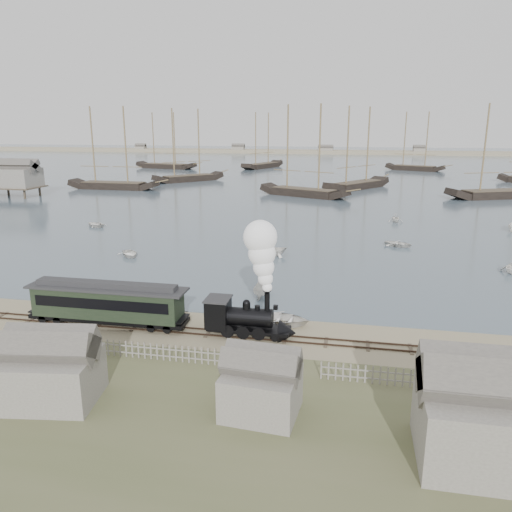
# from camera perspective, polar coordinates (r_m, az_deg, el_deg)

# --- Properties ---
(ground) EXTENTS (600.00, 600.00, 0.00)m
(ground) POSITION_cam_1_polar(r_m,az_deg,el_deg) (39.82, 0.91, -8.13)
(ground) COLOR tan
(ground) RESTS_ON ground
(harbor_water) EXTENTS (600.00, 336.00, 0.06)m
(harbor_water) POSITION_cam_1_polar(r_m,az_deg,el_deg) (206.80, 9.42, 10.28)
(harbor_water) COLOR #465764
(harbor_water) RESTS_ON ground
(rail_track) EXTENTS (120.00, 1.80, 0.16)m
(rail_track) POSITION_cam_1_polar(r_m,az_deg,el_deg) (38.00, 0.36, -9.23)
(rail_track) COLOR #35261D
(rail_track) RESTS_ON ground
(picket_fence_west) EXTENTS (19.00, 0.10, 1.20)m
(picket_fence_west) POSITION_cam_1_polar(r_m,az_deg,el_deg) (35.43, -11.80, -11.50)
(picket_fence_west) COLOR slate
(picket_fence_west) RESTS_ON ground
(picket_fence_east) EXTENTS (15.00, 0.10, 1.20)m
(picket_fence_east) POSITION_cam_1_polar(r_m,az_deg,el_deg) (33.10, 20.90, -14.20)
(picket_fence_east) COLOR slate
(picket_fence_east) RESTS_ON ground
(shed_left) EXTENTS (5.00, 4.00, 4.10)m
(shed_left) POSITION_cam_1_polar(r_m,az_deg,el_deg) (32.32, -22.00, -15.05)
(shed_left) COLOR slate
(shed_left) RESTS_ON ground
(shed_mid) EXTENTS (4.00, 3.50, 3.60)m
(shed_mid) POSITION_cam_1_polar(r_m,az_deg,el_deg) (29.00, 0.58, -17.52)
(shed_mid) COLOR slate
(shed_mid) RESTS_ON ground
(shed_right) EXTENTS (6.00, 5.00, 5.10)m
(shed_right) POSITION_cam_1_polar(r_m,az_deg,el_deg) (27.78, 24.27, -20.58)
(shed_right) COLOR slate
(shed_right) RESTS_ON ground
(far_spit) EXTENTS (500.00, 20.00, 1.80)m
(far_spit) POSITION_cam_1_polar(r_m,az_deg,el_deg) (286.61, 9.98, 11.44)
(far_spit) COLOR tan
(far_spit) RESTS_ON ground
(locomotive) EXTENTS (6.86, 2.56, 8.55)m
(locomotive) POSITION_cam_1_polar(r_m,az_deg,el_deg) (36.60, 0.24, -3.60)
(locomotive) COLOR black
(locomotive) RESTS_ON ground
(passenger_coach) EXTENTS (12.84, 2.48, 3.12)m
(passenger_coach) POSITION_cam_1_polar(r_m,az_deg,el_deg) (41.15, -16.61, -5.04)
(passenger_coach) COLOR black
(passenger_coach) RESTS_ON ground
(beached_dinghy) EXTENTS (3.61, 4.74, 0.92)m
(beached_dinghy) POSITION_cam_1_polar(r_m,az_deg,el_deg) (40.24, 2.98, -7.19)
(beached_dinghy) COLOR white
(beached_dinghy) RESTS_ON ground
(rowboat_0) EXTENTS (4.20, 4.06, 0.71)m
(rowboat_0) POSITION_cam_1_polar(r_m,az_deg,el_deg) (62.20, -14.25, 0.27)
(rowboat_0) COLOR white
(rowboat_0) RESTS_ON harbor_water
(rowboat_1) EXTENTS (4.20, 4.33, 1.74)m
(rowboat_1) POSITION_cam_1_polar(r_m,az_deg,el_deg) (60.36, 2.12, 0.79)
(rowboat_1) COLOR white
(rowboat_1) RESTS_ON harbor_water
(rowboat_2) EXTENTS (3.42, 1.45, 1.30)m
(rowboat_2) POSITION_cam_1_polar(r_m,az_deg,el_deg) (46.28, 0.62, -3.87)
(rowboat_2) COLOR white
(rowboat_2) RESTS_ON harbor_water
(rowboat_3) EXTENTS (3.74, 4.27, 0.74)m
(rowboat_3) POSITION_cam_1_polar(r_m,az_deg,el_deg) (67.89, 15.96, 1.36)
(rowboat_3) COLOR white
(rowboat_3) RESTS_ON harbor_water
(rowboat_6) EXTENTS (4.00, 4.39, 0.74)m
(rowboat_6) POSITION_cam_1_polar(r_m,az_deg,el_deg) (82.23, -17.90, 3.49)
(rowboat_6) COLOR white
(rowboat_6) RESTS_ON harbor_water
(rowboat_7) EXTENTS (3.14, 2.84, 1.46)m
(rowboat_7) POSITION_cam_1_polar(r_m,az_deg,el_deg) (84.72, 15.66, 4.22)
(rowboat_7) COLOR white
(rowboat_7) RESTS_ON harbor_water
(schooner_0) EXTENTS (22.77, 5.66, 20.00)m
(schooner_0) POSITION_cam_1_polar(r_m,az_deg,el_deg) (129.23, -16.26, 11.78)
(schooner_0) COLOR black
(schooner_0) RESTS_ON harbor_water
(schooner_1) EXTENTS (17.69, 18.73, 20.00)m
(schooner_1) POSITION_cam_1_polar(r_m,az_deg,el_deg) (143.06, -7.83, 12.45)
(schooner_1) COLOR black
(schooner_1) RESTS_ON harbor_water
(schooner_2) EXTENTS (21.25, 13.40, 20.00)m
(schooner_2) POSITION_cam_1_polar(r_m,az_deg,el_deg) (111.83, 5.60, 11.91)
(schooner_2) COLOR black
(schooner_2) RESTS_ON harbor_water
(schooner_3) EXTENTS (17.10, 21.74, 20.00)m
(schooner_3) POSITION_cam_1_polar(r_m,az_deg,el_deg) (127.43, 11.69, 12.02)
(schooner_3) COLOR black
(schooner_3) RESTS_ON harbor_water
(schooner_4) EXTENTS (24.89, 14.54, 20.00)m
(schooner_4) POSITION_cam_1_polar(r_m,az_deg,el_deg) (120.98, 26.69, 10.66)
(schooner_4) COLOR black
(schooner_4) RESTS_ON harbor_water
(schooner_6) EXTENTS (24.01, 10.13, 20.00)m
(schooner_6) POSITION_cam_1_polar(r_m,az_deg,el_deg) (187.57, -10.37, 12.87)
(schooner_6) COLOR black
(schooner_6) RESTS_ON harbor_water
(schooner_7) EXTENTS (13.15, 22.53, 20.00)m
(schooner_7) POSITION_cam_1_polar(r_m,az_deg,el_deg) (186.77, 0.77, 13.09)
(schooner_7) COLOR black
(schooner_7) RESTS_ON harbor_water
(schooner_8) EXTENTS (20.08, 12.42, 20.00)m
(schooner_8) POSITION_cam_1_polar(r_m,az_deg,el_deg) (184.36, 17.89, 12.38)
(schooner_8) COLOR black
(schooner_8) RESTS_ON harbor_water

